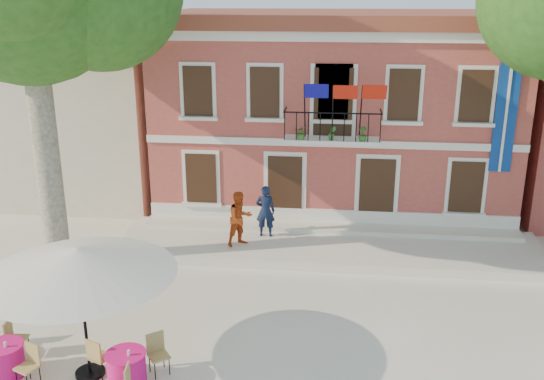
{
  "coord_description": "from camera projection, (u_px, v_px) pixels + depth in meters",
  "views": [
    {
      "loc": [
        2.22,
        -14.24,
        8.22
      ],
      "look_at": [
        0.22,
        3.5,
        2.36
      ],
      "focal_mm": 40.0,
      "sensor_mm": 36.0,
      "label": 1
    }
  ],
  "objects": [
    {
      "name": "pedestrian_navy",
      "position": [
        265.0,
        211.0,
        20.38
      ],
      "size": [
        0.66,
        0.43,
        1.79
      ],
      "primitive_type": "imported",
      "rotation": [
        0.0,
        0.0,
        3.15
      ],
      "color": "#101A36",
      "rests_on": "terrace"
    },
    {
      "name": "patio_umbrella",
      "position": [
        78.0,
        262.0,
        12.81
      ],
      "size": [
        4.17,
        4.17,
        3.1
      ],
      "color": "black",
      "rests_on": "ground"
    },
    {
      "name": "pedestrian_orange",
      "position": [
        240.0,
        219.0,
        19.64
      ],
      "size": [
        1.12,
        1.1,
        1.82
      ],
      "primitive_type": "imported",
      "rotation": [
        0.0,
        0.0,
        0.71
      ],
      "color": "#C44817",
      "rests_on": "terrace"
    },
    {
      "name": "ground",
      "position": [
        249.0,
        314.0,
        16.24
      ],
      "size": [
        90.0,
        90.0,
        0.0
      ],
      "primitive_type": "plane",
      "color": "beige",
      "rests_on": "ground"
    },
    {
      "name": "neighbor_west",
      "position": [
        72.0,
        111.0,
        26.64
      ],
      "size": [
        9.4,
        9.4,
        6.4
      ],
      "color": "beige",
      "rests_on": "ground"
    },
    {
      "name": "cafe_table_1",
      "position": [
        126.0,
        367.0,
        13.2
      ],
      "size": [
        1.86,
        1.73,
        0.95
      ],
      "color": "#CB1384",
      "rests_on": "ground"
    },
    {
      "name": "cafe_table_0",
      "position": [
        4.0,
        359.0,
        13.51
      ],
      "size": [
        1.86,
        1.72,
        0.95
      ],
      "color": "#CB1384",
      "rests_on": "ground"
    },
    {
      "name": "terrace",
      "position": [
        328.0,
        247.0,
        20.14
      ],
      "size": [
        14.0,
        3.4,
        0.3
      ],
      "primitive_type": "cube",
      "color": "silver",
      "rests_on": "ground"
    },
    {
      "name": "main_building",
      "position": [
        334.0,
        108.0,
        24.28
      ],
      "size": [
        13.5,
        9.59,
        7.5
      ],
      "color": "#A43B3F",
      "rests_on": "ground"
    }
  ]
}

